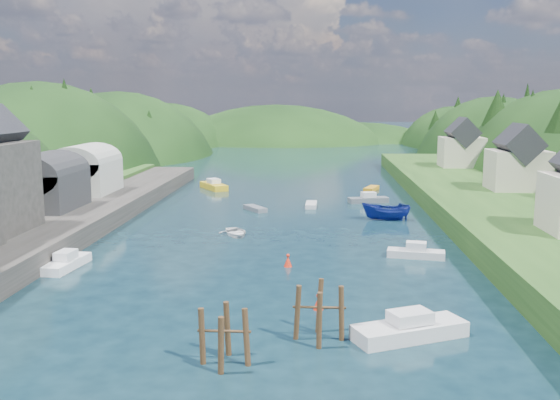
# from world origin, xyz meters

# --- Properties ---
(ground) EXTENTS (600.00, 600.00, 0.00)m
(ground) POSITION_xyz_m (0.00, 50.00, 0.00)
(ground) COLOR black
(ground) RESTS_ON ground
(hillside_left) EXTENTS (44.00, 245.56, 52.00)m
(hillside_left) POSITION_xyz_m (-45.00, 75.00, -8.03)
(hillside_left) COLOR black
(hillside_left) RESTS_ON ground
(hillside_right) EXTENTS (36.00, 245.56, 48.00)m
(hillside_right) POSITION_xyz_m (45.00, 75.00, -7.41)
(hillside_right) COLOR black
(hillside_right) RESTS_ON ground
(far_hills) EXTENTS (103.00, 68.00, 44.00)m
(far_hills) POSITION_xyz_m (1.22, 174.01, -10.80)
(far_hills) COLOR black
(far_hills) RESTS_ON ground
(hill_trees) EXTENTS (92.56, 147.23, 12.01)m
(hill_trees) POSITION_xyz_m (0.04, 65.20, 11.08)
(hill_trees) COLOR black
(hill_trees) RESTS_ON ground
(quay_left) EXTENTS (12.00, 110.00, 2.00)m
(quay_left) POSITION_xyz_m (-24.00, 20.00, 1.00)
(quay_left) COLOR #2D2B28
(quay_left) RESTS_ON ground
(boat_sheds) EXTENTS (7.00, 21.00, 7.50)m
(boat_sheds) POSITION_xyz_m (-26.00, 39.00, 5.27)
(boat_sheds) COLOR #2D2D30
(boat_sheds) RESTS_ON quay_left
(terrace_right) EXTENTS (16.00, 120.00, 2.40)m
(terrace_right) POSITION_xyz_m (25.00, 40.00, 1.20)
(terrace_right) COLOR #234719
(terrace_right) RESTS_ON ground
(right_bank_cottages) EXTENTS (9.00, 59.24, 8.41)m
(right_bank_cottages) POSITION_xyz_m (28.00, 48.33, 5.84)
(right_bank_cottages) COLOR beige
(right_bank_cottages) RESTS_ON terrace_right
(piling_cluster_near) EXTENTS (2.82, 2.67, 3.67)m
(piling_cluster_near) POSITION_xyz_m (-1.10, -1.56, 1.26)
(piling_cluster_near) COLOR #382314
(piling_cluster_near) RESTS_ON ground
(piling_cluster_far) EXTENTS (3.07, 2.88, 3.89)m
(piling_cluster_far) POSITION_xyz_m (3.87, 2.13, 1.37)
(piling_cluster_far) COLOR #382314
(piling_cluster_far) RESTS_ON ground
(channel_buoy_near) EXTENTS (0.70, 0.70, 1.10)m
(channel_buoy_near) POSITION_xyz_m (3.83, 7.41, 0.48)
(channel_buoy_near) COLOR red
(channel_buoy_near) RESTS_ON ground
(channel_buoy_far) EXTENTS (0.70, 0.70, 1.10)m
(channel_buoy_far) POSITION_xyz_m (1.28, 18.01, 0.48)
(channel_buoy_far) COLOR red
(channel_buoy_far) RESTS_ON ground
(moored_boats) EXTENTS (33.20, 83.40, 2.15)m
(moored_boats) POSITION_xyz_m (0.64, 20.21, 0.66)
(moored_boats) COLOR orange
(moored_boats) RESTS_ON ground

